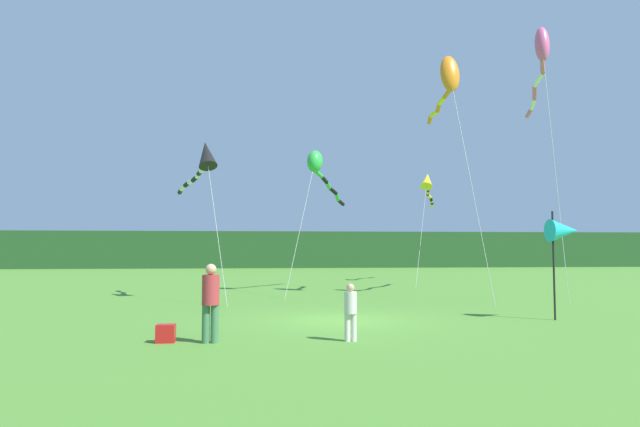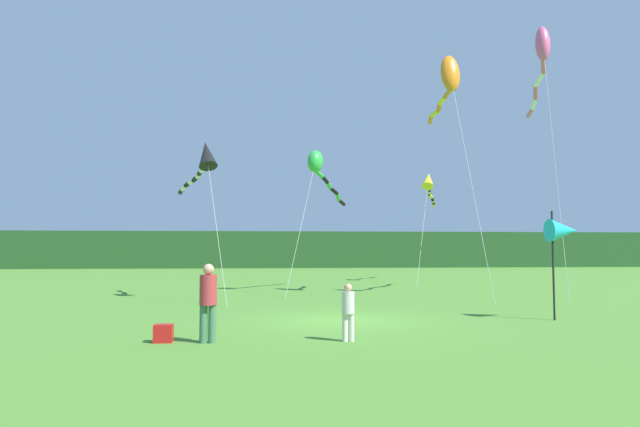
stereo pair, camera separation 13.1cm
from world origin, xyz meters
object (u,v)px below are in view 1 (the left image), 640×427
(cooler_box, at_px, (166,333))
(banner_flag_pole, at_px, (563,231))
(kite_rainbow, at_px, (540,58))
(kite_orange, at_px, (448,78))
(person_adult, at_px, (211,299))
(person_child, at_px, (350,309))
(kite_yellow, at_px, (428,184))
(kite_green, at_px, (318,168))
(kite_black, at_px, (204,159))

(cooler_box, xyz_separation_m, banner_flag_pole, (11.29, 2.81, 2.45))
(kite_rainbow, bearing_deg, kite_orange, 166.81)
(person_adult, relative_size, person_child, 1.35)
(banner_flag_pole, distance_m, kite_yellow, 19.13)
(kite_orange, relative_size, kite_yellow, 1.35)
(kite_yellow, bearing_deg, banner_flag_pole, -94.76)
(cooler_box, relative_size, kite_green, 0.06)
(kite_yellow, bearing_deg, kite_orange, -101.97)
(cooler_box, distance_m, kite_green, 16.08)
(kite_orange, bearing_deg, kite_yellow, 78.03)
(person_child, xyz_separation_m, kite_orange, (6.35, 11.10, 9.14))
(kite_green, distance_m, kite_yellow, 10.84)
(kite_orange, bearing_deg, banner_flag_pole, -84.92)
(kite_orange, bearing_deg, kite_black, -178.51)
(person_child, relative_size, kite_rainbow, 0.11)
(person_child, xyz_separation_m, kite_black, (-4.52, 10.82, 5.22))
(person_adult, xyz_separation_m, kite_rainbow, (13.48, 10.08, 9.63))
(person_child, xyz_separation_m, kite_yellow, (8.62, 21.81, 5.58))
(kite_rainbow, height_order, kite_orange, kite_rainbow)
(banner_flag_pole, bearing_deg, kite_rainbow, 65.58)
(kite_rainbow, distance_m, kite_green, 11.35)
(kite_rainbow, relative_size, kite_green, 1.56)
(person_adult, distance_m, kite_black, 11.88)
(person_adult, height_order, kite_rainbow, kite_rainbow)
(person_child, distance_m, kite_rainbow, 17.52)
(person_adult, relative_size, banner_flag_pole, 0.55)
(person_adult, height_order, kite_yellow, kite_yellow)
(person_child, relative_size, banner_flag_pole, 0.41)
(banner_flag_pole, relative_size, kite_black, 0.48)
(person_adult, distance_m, kite_green, 15.68)
(banner_flag_pole, relative_size, kite_rainbow, 0.28)
(person_child, xyz_separation_m, kite_rainbow, (10.27, 10.18, 9.89))
(kite_rainbow, xyz_separation_m, kite_orange, (-3.93, 0.92, -0.75))
(person_child, height_order, kite_black, kite_black)
(person_adult, height_order, banner_flag_pole, banner_flag_pole)
(kite_rainbow, relative_size, kite_yellow, 1.46)
(kite_orange, bearing_deg, kite_green, 149.76)
(kite_green, height_order, kite_black, kite_green)
(person_child, height_order, banner_flag_pole, banner_flag_pole)
(person_adult, height_order, cooler_box, person_adult)
(banner_flag_pole, relative_size, kite_yellow, 0.40)
(person_adult, bearing_deg, kite_orange, 49.01)
(kite_rainbow, distance_m, kite_black, 15.53)
(banner_flag_pole, xyz_separation_m, kite_black, (-11.58, 7.72, 3.30))
(kite_black, bearing_deg, kite_green, 34.17)
(person_child, bearing_deg, kite_green, 87.13)
(kite_orange, bearing_deg, cooler_box, -134.35)
(kite_green, xyz_separation_m, kite_yellow, (7.89, 7.43, 0.16))
(kite_orange, height_order, kite_yellow, kite_orange)
(kite_black, bearing_deg, kite_rainbow, -2.47)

